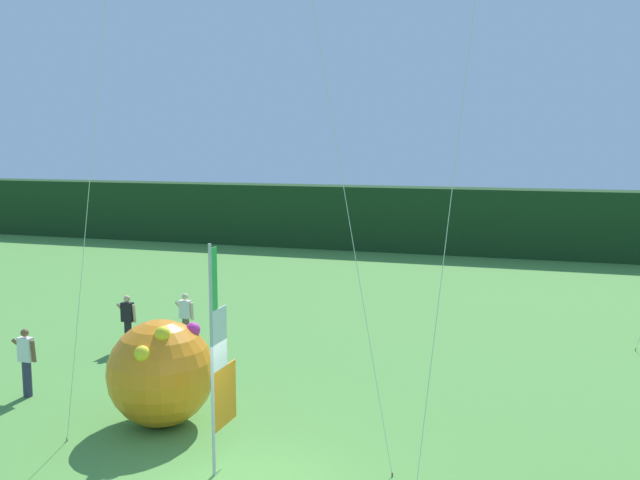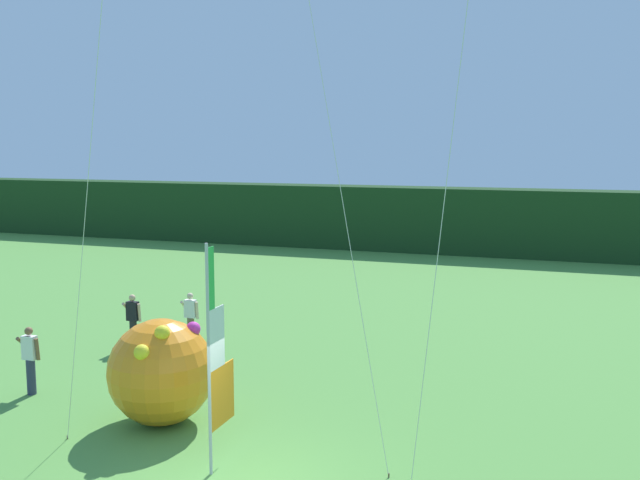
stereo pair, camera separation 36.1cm
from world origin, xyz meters
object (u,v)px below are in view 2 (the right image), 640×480
person_near_banner (30,358)px  inflatable_balloon (161,372)px  person_mid_field (191,316)px  person_far_left (133,320)px  banner_flag (216,361)px

person_near_banner → inflatable_balloon: bearing=-7.6°
person_near_banner → person_mid_field: bearing=75.9°
person_near_banner → inflatable_balloon: 4.14m
person_mid_field → person_far_left: bearing=-139.4°
person_far_left → banner_flag: bearing=-46.1°
banner_flag → inflatable_balloon: (-2.22, 1.60, -0.93)m
person_near_banner → person_far_left: (0.05, 4.36, -0.03)m
person_near_banner → inflatable_balloon: size_ratio=0.72×
banner_flag → person_far_left: banner_flag is taller
person_mid_field → person_far_left: person_far_left is taller
inflatable_balloon → person_mid_field: bearing=114.1°
banner_flag → person_mid_field: size_ratio=2.79×
banner_flag → person_far_left: size_ratio=2.65×
banner_flag → person_far_left: bearing=133.9°
person_far_left → inflatable_balloon: size_ratio=0.70×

